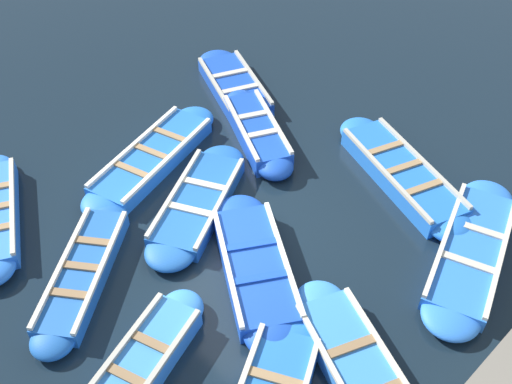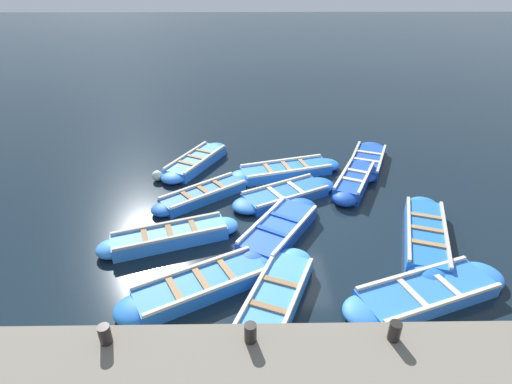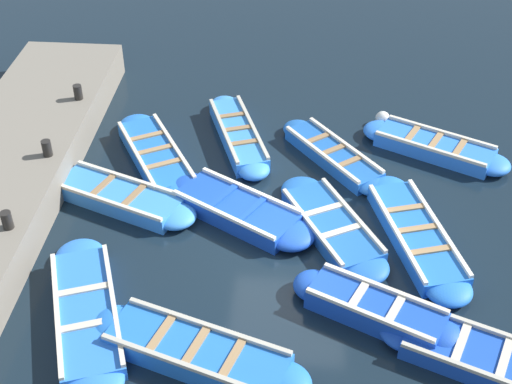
{
  "view_description": "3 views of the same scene",
  "coord_description": "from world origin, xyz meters",
  "px_view_note": "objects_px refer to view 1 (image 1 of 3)",
  "views": [
    {
      "loc": [
        5.73,
        -4.85,
        8.06
      ],
      "look_at": [
        -0.15,
        0.77,
        0.29
      ],
      "focal_mm": 42.0,
      "sensor_mm": 36.0,
      "label": 1
    },
    {
      "loc": [
        9.61,
        -1.14,
        6.1
      ],
      "look_at": [
        -0.75,
        -0.99,
        0.28
      ],
      "focal_mm": 28.0,
      "sensor_mm": 36.0,
      "label": 2
    },
    {
      "loc": [
        -0.16,
        10.69,
        9.26
      ],
      "look_at": [
        0.75,
        -0.89,
        0.3
      ],
      "focal_mm": 50.0,
      "sensor_mm": 36.0,
      "label": 3
    }
  ],
  "objects_px": {
    "boat_near_quay": "(198,202)",
    "boat_mid_row": "(257,132)",
    "boat_alongside": "(471,251)",
    "boat_broadside": "(128,382)",
    "boat_centre": "(402,174)",
    "boat_stern_in": "(362,375)",
    "boat_far_corner": "(83,272)",
    "boat_tucked": "(256,268)",
    "boat_end_of_row": "(152,158)",
    "boat_outer_right": "(235,87)"
  },
  "relations": [
    {
      "from": "boat_near_quay",
      "to": "boat_stern_in",
      "type": "distance_m",
      "value": 4.44
    },
    {
      "from": "boat_far_corner",
      "to": "boat_alongside",
      "type": "height_order",
      "value": "same"
    },
    {
      "from": "boat_outer_right",
      "to": "boat_broadside",
      "type": "bearing_deg",
      "value": -53.68
    },
    {
      "from": "boat_far_corner",
      "to": "boat_broadside",
      "type": "height_order",
      "value": "boat_broadside"
    },
    {
      "from": "boat_tucked",
      "to": "boat_stern_in",
      "type": "relative_size",
      "value": 0.96
    },
    {
      "from": "boat_near_quay",
      "to": "boat_broadside",
      "type": "bearing_deg",
      "value": -54.97
    },
    {
      "from": "boat_end_of_row",
      "to": "boat_stern_in",
      "type": "relative_size",
      "value": 1.09
    },
    {
      "from": "boat_tucked",
      "to": "boat_outer_right",
      "type": "bearing_deg",
      "value": 141.48
    },
    {
      "from": "boat_tucked",
      "to": "boat_stern_in",
      "type": "distance_m",
      "value": 2.5
    },
    {
      "from": "boat_near_quay",
      "to": "boat_outer_right",
      "type": "xyz_separation_m",
      "value": [
        -2.38,
        3.09,
        0.01
      ]
    },
    {
      "from": "boat_far_corner",
      "to": "boat_stern_in",
      "type": "xyz_separation_m",
      "value": [
        4.44,
        1.89,
        0.01
      ]
    },
    {
      "from": "boat_end_of_row",
      "to": "boat_alongside",
      "type": "bearing_deg",
      "value": 23.14
    },
    {
      "from": "boat_outer_right",
      "to": "boat_mid_row",
      "type": "distance_m",
      "value": 1.85
    },
    {
      "from": "boat_centre",
      "to": "boat_stern_in",
      "type": "relative_size",
      "value": 1.09
    },
    {
      "from": "boat_broadside",
      "to": "boat_tucked",
      "type": "bearing_deg",
      "value": 95.27
    },
    {
      "from": "boat_near_quay",
      "to": "boat_alongside",
      "type": "height_order",
      "value": "boat_alongside"
    },
    {
      "from": "boat_near_quay",
      "to": "boat_stern_in",
      "type": "relative_size",
      "value": 0.95
    },
    {
      "from": "boat_mid_row",
      "to": "boat_near_quay",
      "type": "bearing_deg",
      "value": -71.89
    },
    {
      "from": "boat_alongside",
      "to": "boat_broadside",
      "type": "relative_size",
      "value": 1.12
    },
    {
      "from": "boat_mid_row",
      "to": "boat_tucked",
      "type": "xyz_separation_m",
      "value": [
        2.64,
        -2.56,
        -0.02
      ]
    },
    {
      "from": "boat_stern_in",
      "to": "boat_near_quay",
      "type": "bearing_deg",
      "value": 172.63
    },
    {
      "from": "boat_near_quay",
      "to": "boat_tucked",
      "type": "height_order",
      "value": "boat_tucked"
    },
    {
      "from": "boat_broadside",
      "to": "boat_stern_in",
      "type": "height_order",
      "value": "boat_broadside"
    },
    {
      "from": "boat_far_corner",
      "to": "boat_tucked",
      "type": "relative_size",
      "value": 0.88
    },
    {
      "from": "boat_stern_in",
      "to": "boat_far_corner",
      "type": "bearing_deg",
      "value": -156.91
    },
    {
      "from": "boat_outer_right",
      "to": "boat_broadside",
      "type": "xyz_separation_m",
      "value": [
        4.54,
        -6.17,
        0.02
      ]
    },
    {
      "from": "boat_mid_row",
      "to": "boat_stern_in",
      "type": "bearing_deg",
      "value": -28.7
    },
    {
      "from": "boat_tucked",
      "to": "boat_mid_row",
      "type": "bearing_deg",
      "value": 135.85
    },
    {
      "from": "boat_far_corner",
      "to": "boat_broadside",
      "type": "xyz_separation_m",
      "value": [
        2.2,
        -0.62,
        0.03
      ]
    },
    {
      "from": "boat_near_quay",
      "to": "boat_mid_row",
      "type": "height_order",
      "value": "boat_mid_row"
    },
    {
      "from": "boat_centre",
      "to": "boat_stern_in",
      "type": "xyz_separation_m",
      "value": [
        2.2,
        -3.96,
        -0.02
      ]
    },
    {
      "from": "boat_tucked",
      "to": "boat_broadside",
      "type": "bearing_deg",
      "value": -84.73
    },
    {
      "from": "boat_alongside",
      "to": "boat_stern_in",
      "type": "distance_m",
      "value": 3.22
    },
    {
      "from": "boat_far_corner",
      "to": "boat_broadside",
      "type": "bearing_deg",
      "value": -15.75
    },
    {
      "from": "boat_far_corner",
      "to": "boat_outer_right",
      "type": "relative_size",
      "value": 0.88
    },
    {
      "from": "boat_stern_in",
      "to": "boat_tucked",
      "type": "bearing_deg",
      "value": 174.33
    },
    {
      "from": "boat_alongside",
      "to": "boat_mid_row",
      "type": "height_order",
      "value": "boat_mid_row"
    },
    {
      "from": "boat_alongside",
      "to": "boat_tucked",
      "type": "relative_size",
      "value": 1.14
    },
    {
      "from": "boat_end_of_row",
      "to": "boat_alongside",
      "type": "distance_m",
      "value": 6.36
    },
    {
      "from": "boat_centre",
      "to": "boat_far_corner",
      "type": "bearing_deg",
      "value": -110.93
    },
    {
      "from": "boat_far_corner",
      "to": "boat_end_of_row",
      "type": "distance_m",
      "value": 3.06
    },
    {
      "from": "boat_outer_right",
      "to": "boat_broadside",
      "type": "distance_m",
      "value": 7.66
    },
    {
      "from": "boat_outer_right",
      "to": "boat_mid_row",
      "type": "bearing_deg",
      "value": -27.28
    },
    {
      "from": "boat_centre",
      "to": "boat_outer_right",
      "type": "xyz_separation_m",
      "value": [
        -4.57,
        -0.3,
        -0.03
      ]
    },
    {
      "from": "boat_near_quay",
      "to": "boat_outer_right",
      "type": "height_order",
      "value": "boat_outer_right"
    },
    {
      "from": "boat_near_quay",
      "to": "boat_alongside",
      "type": "relative_size",
      "value": 0.87
    },
    {
      "from": "boat_alongside",
      "to": "boat_tucked",
      "type": "xyz_separation_m",
      "value": [
        -2.31,
        -2.97,
        0.03
      ]
    },
    {
      "from": "boat_far_corner",
      "to": "boat_alongside",
      "type": "relative_size",
      "value": 0.77
    },
    {
      "from": "boat_near_quay",
      "to": "boat_stern_in",
      "type": "xyz_separation_m",
      "value": [
        4.4,
        -0.57,
        0.02
      ]
    },
    {
      "from": "boat_end_of_row",
      "to": "boat_tucked",
      "type": "bearing_deg",
      "value": -7.59
    }
  ]
}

